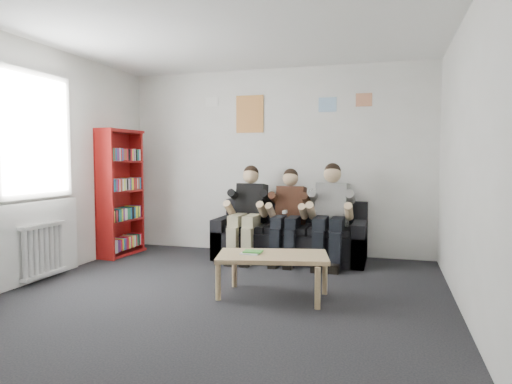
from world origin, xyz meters
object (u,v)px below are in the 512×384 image
Objects in this scene: coffee_table at (273,259)px; person_left at (247,213)px; person_middle at (288,216)px; person_right at (330,215)px; bookshelf at (121,193)px; sofa at (291,238)px.

person_left is at bearing 115.54° from coffee_table.
coffee_table is 0.84× the size of person_left.
coffee_table is 1.64m from person_middle.
person_right is (0.37, 1.61, 0.27)m from coffee_table.
person_middle is 0.57m from person_right.
bookshelf is 1.86m from person_left.
person_left is (-0.77, 1.61, 0.26)m from coffee_table.
sofa is 1.54× the size of person_right.
person_right is (1.14, -0.00, 0.01)m from person_left.
bookshelf is 2.42m from person_middle.
bookshelf reaches higher than person_right.
coffee_table is 1.67m from person_right.
sofa is 0.70m from person_right.
sofa reaches higher than coffee_table.
person_left is 1.14m from person_right.
bookshelf is at bearing -168.18° from person_left.
person_right is at bearing 2.80° from person_middle.
coffee_table is (2.60, -1.38, -0.52)m from bookshelf.
person_middle is 0.94× the size of person_right.
person_middle is (2.40, 0.23, -0.28)m from bookshelf.
bookshelf reaches higher than sofa.
coffee_table is (0.20, -1.80, 0.10)m from sofa.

